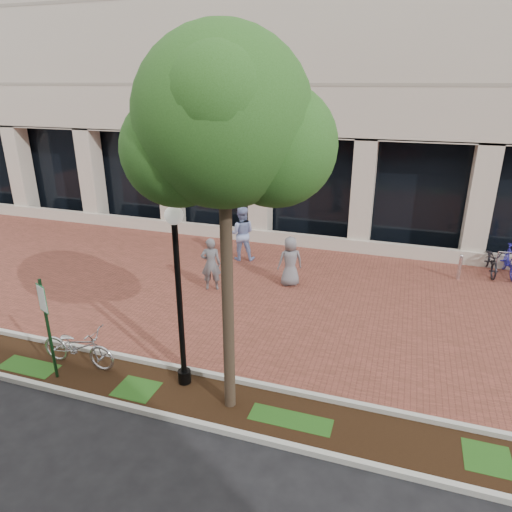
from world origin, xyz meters
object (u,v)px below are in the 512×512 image
(street_tree, at_px, (227,131))
(locked_bicycle, at_px, (78,346))
(pedestrian_left, at_px, (211,264))
(pedestrian_right, at_px, (290,261))
(bollard, at_px, (460,267))
(parking_sign, at_px, (46,317))
(lamppost, at_px, (179,289))
(pedestrian_mid, at_px, (241,233))

(street_tree, distance_m, locked_bicycle, 6.19)
(pedestrian_left, xyz_separation_m, pedestrian_right, (2.24, 1.08, -0.04))
(pedestrian_left, height_order, bollard, pedestrian_left)
(parking_sign, bearing_deg, bollard, 66.35)
(lamppost, relative_size, pedestrian_right, 2.45)
(pedestrian_left, bearing_deg, lamppost, 85.85)
(pedestrian_left, xyz_separation_m, pedestrian_mid, (0.01, 2.72, 0.15))
(parking_sign, xyz_separation_m, bollard, (8.81, 8.55, -1.06))
(locked_bicycle, xyz_separation_m, pedestrian_left, (1.22, 4.73, 0.35))
(locked_bicycle, bearing_deg, pedestrian_mid, -9.48)
(parking_sign, xyz_separation_m, pedestrian_left, (1.40, 5.31, -0.67))
(pedestrian_mid, bearing_deg, pedestrian_left, 74.42)
(locked_bicycle, height_order, pedestrian_right, pedestrian_right)
(locked_bicycle, bearing_deg, pedestrian_right, -30.86)
(locked_bicycle, relative_size, bollard, 2.13)
(locked_bicycle, distance_m, pedestrian_left, 4.90)
(parking_sign, bearing_deg, pedestrian_right, 82.50)
(pedestrian_left, bearing_deg, parking_sign, 54.53)
(lamppost, bearing_deg, locked_bicycle, -176.42)
(parking_sign, bearing_deg, locked_bicycle, 94.51)
(locked_bicycle, distance_m, pedestrian_mid, 7.56)
(pedestrian_left, relative_size, bollard, 1.92)
(street_tree, height_order, bollard, street_tree)
(pedestrian_left, xyz_separation_m, bollard, (7.40, 3.24, -0.40))
(parking_sign, xyz_separation_m, pedestrian_mid, (1.41, 8.02, -0.52))
(street_tree, bearing_deg, bollard, 59.49)
(pedestrian_left, distance_m, pedestrian_mid, 2.72)
(pedestrian_left, distance_m, pedestrian_right, 2.49)
(pedestrian_mid, bearing_deg, lamppost, 85.09)
(lamppost, xyz_separation_m, street_tree, (1.24, -0.34, 3.13))
(pedestrian_mid, bearing_deg, locked_bicycle, 65.25)
(locked_bicycle, height_order, pedestrian_mid, pedestrian_mid)
(lamppost, height_order, bollard, lamppost)
(street_tree, relative_size, pedestrian_left, 4.15)
(parking_sign, bearing_deg, street_tree, 27.85)
(locked_bicycle, distance_m, bollard, 11.75)
(locked_bicycle, distance_m, pedestrian_right, 6.77)
(parking_sign, xyz_separation_m, locked_bicycle, (0.18, 0.58, -1.02))
(parking_sign, relative_size, pedestrian_right, 1.47)
(parking_sign, height_order, bollard, parking_sign)
(lamppost, distance_m, pedestrian_mid, 7.51)
(lamppost, relative_size, pedestrian_left, 2.33)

